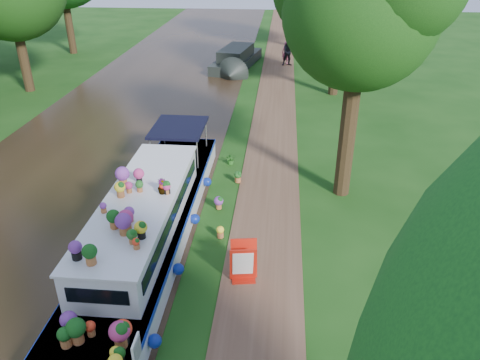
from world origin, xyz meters
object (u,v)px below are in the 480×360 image
object	(u,v)px
plant_boat	(144,228)
pedestrian_pink	(286,53)
second_boat	(236,60)
pedestrian_dark	(289,52)
sandwich_board	(243,263)

from	to	relation	value
plant_boat	pedestrian_pink	bearing A→B (deg)	80.34
plant_boat	second_boat	world-z (taller)	plant_boat
pedestrian_dark	second_boat	bearing A→B (deg)	-177.12
sandwich_board	plant_boat	bearing A→B (deg)	153.09
sandwich_board	pedestrian_pink	bearing A→B (deg)	78.83
second_boat	pedestrian_pink	distance (m)	3.72
plant_boat	pedestrian_pink	xyz separation A→B (m)	(3.94, 23.13, -0.05)
plant_boat	sandwich_board	xyz separation A→B (m)	(2.95, -0.96, -0.31)
pedestrian_dark	pedestrian_pink	bearing A→B (deg)	101.50
sandwich_board	pedestrian_pink	distance (m)	24.12
second_boat	sandwich_board	size ratio (longest dim) A/B	6.79
pedestrian_pink	pedestrian_dark	size ratio (longest dim) A/B	0.80
sandwich_board	pedestrian_dark	size ratio (longest dim) A/B	0.58
plant_boat	pedestrian_dark	size ratio (longest dim) A/B	7.01
sandwich_board	pedestrian_pink	world-z (taller)	pedestrian_pink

